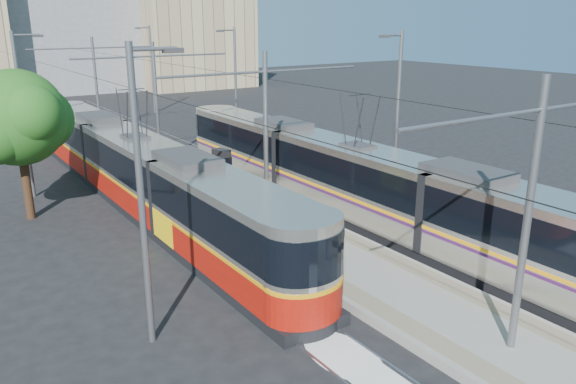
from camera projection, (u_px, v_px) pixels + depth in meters
ground at (400, 297)px, 17.93m from camera, size 160.00×160.00×0.00m
platform at (181, 176)px, 31.32m from camera, size 4.00×50.00×0.30m
tactile_strip_left at (156, 177)px, 30.50m from camera, size 0.70×50.00×0.01m
tactile_strip_right at (205, 169)px, 32.06m from camera, size 0.70×50.00×0.01m
rails at (181, 178)px, 31.36m from camera, size 8.71×70.00×0.03m
track_arrow at (382, 384)px, 13.62m from camera, size 1.20×5.00×0.01m
tram_left at (138, 171)px, 26.22m from camera, size 2.43×28.45×5.50m
tram_right at (357, 179)px, 24.35m from camera, size 2.43×28.59×5.50m
catenary at (200, 103)px, 27.79m from camera, size 9.20×70.00×7.00m
street_lamps at (150, 95)px, 33.30m from camera, size 15.18×38.22×8.00m
shelter at (222, 168)px, 28.06m from camera, size 0.76×1.02×2.03m
tree at (23, 118)px, 24.02m from camera, size 4.51×4.17×6.56m
building_centre at (66, 20)px, 69.25m from camera, size 18.36×14.28×16.97m
building_right at (192, 36)px, 72.64m from camera, size 14.28×10.20×12.83m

